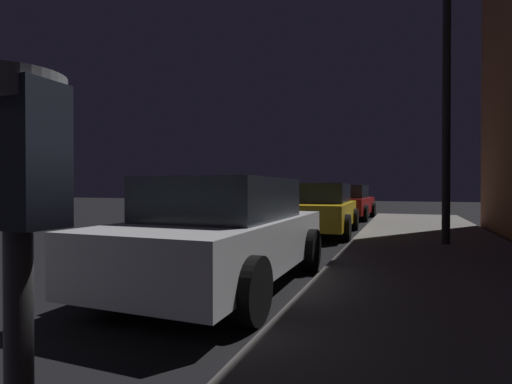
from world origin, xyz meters
TOP-DOWN VIEW (x-y plane):
  - parking_meter at (4.32, 0.42)m, footprint 0.19×0.19m
  - car_white at (2.85, 4.41)m, footprint 1.99×4.02m
  - car_yellow_cab at (2.85, 10.57)m, footprint 2.07×4.22m
  - car_red at (2.85, 16.28)m, footprint 2.14×4.22m
  - street_lamp at (5.89, 8.52)m, footprint 0.44×0.44m

SIDE VIEW (x-z plane):
  - car_red at x=2.85m, z-range -0.01..1.42m
  - car_white at x=2.85m, z-range 0.00..1.43m
  - car_yellow_cab at x=2.85m, z-range 0.00..1.43m
  - parking_meter at x=4.32m, z-range 0.50..1.89m
  - street_lamp at x=5.89m, z-range 1.07..7.03m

